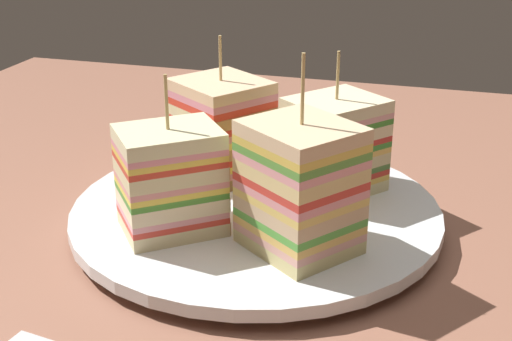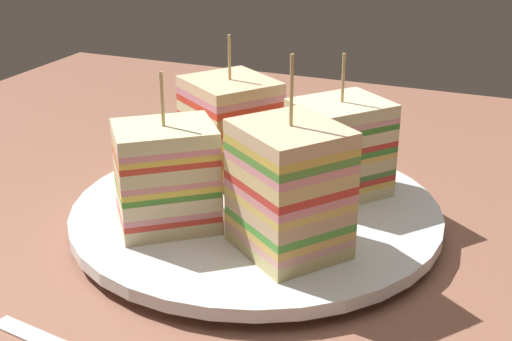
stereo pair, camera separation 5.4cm
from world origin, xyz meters
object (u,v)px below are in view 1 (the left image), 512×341
sandwich_wedge_1 (222,128)px  sandwich_wedge_0 (334,145)px  plate (256,214)px  sandwich_wedge_3 (300,188)px  chip_pile (278,192)px  sandwich_wedge_2 (171,180)px

sandwich_wedge_1 → sandwich_wedge_0: bearing=32.3°
plate → sandwich_wedge_0: (5.04, 5.00, 4.48)cm
plate → sandwich_wedge_3: (4.65, -5.38, 5.15)cm
chip_pile → sandwich_wedge_3: bearing=-63.1°
sandwich_wedge_0 → sandwich_wedge_1: 9.64cm
sandwich_wedge_0 → sandwich_wedge_3: bearing=36.5°
sandwich_wedge_1 → sandwich_wedge_2: sandwich_wedge_1 is taller
sandwich_wedge_0 → sandwich_wedge_2: bearing=-4.6°
plate → chip_pile: (1.64, 0.56, 1.86)cm
plate → sandwich_wedge_1: size_ratio=2.39×
plate → sandwich_wedge_3: 8.78cm
sandwich_wedge_0 → sandwich_wedge_1: size_ratio=0.96×
plate → sandwich_wedge_3: bearing=-49.2°
sandwich_wedge_2 → chip_pile: bearing=4.4°
sandwich_wedge_1 → sandwich_wedge_3: size_ratio=0.88×
plate → sandwich_wedge_0: bearing=44.7°
chip_pile → sandwich_wedge_0: bearing=52.5°
plate → chip_pile: chip_pile is taller
sandwich_wedge_0 → sandwich_wedge_3: sandwich_wedge_3 is taller
sandwich_wedge_2 → chip_pile: 9.04cm
sandwich_wedge_0 → sandwich_wedge_1: bearing=-53.9°
plate → sandwich_wedge_0: sandwich_wedge_0 is taller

